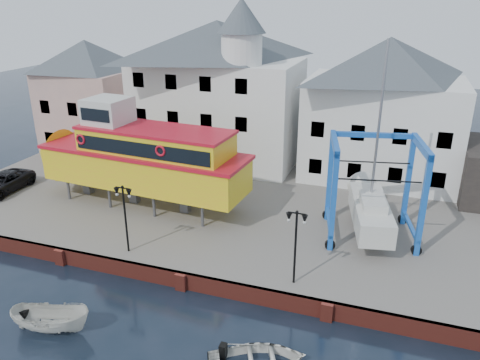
% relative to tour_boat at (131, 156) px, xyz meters
% --- Properties ---
extents(ground, '(140.00, 140.00, 0.00)m').
position_rel_tour_boat_xyz_m(ground, '(7.29, -7.52, -4.56)').
color(ground, black).
rests_on(ground, ground).
extents(hardstanding, '(44.00, 22.00, 1.00)m').
position_rel_tour_boat_xyz_m(hardstanding, '(7.29, 3.48, -4.06)').
color(hardstanding, '#64605D').
rests_on(hardstanding, ground).
extents(quay_wall, '(44.00, 0.47, 1.00)m').
position_rel_tour_boat_xyz_m(quay_wall, '(7.29, -7.42, -4.06)').
color(quay_wall, maroon).
rests_on(quay_wall, ground).
extents(building_pink, '(8.00, 7.00, 10.30)m').
position_rel_tour_boat_xyz_m(building_pink, '(-10.71, 10.48, 1.59)').
color(building_pink, tan).
rests_on(building_pink, hardstanding).
extents(building_white_main, '(14.00, 8.30, 14.00)m').
position_rel_tour_boat_xyz_m(building_white_main, '(2.42, 10.87, 2.79)').
color(building_white_main, silver).
rests_on(building_white_main, hardstanding).
extents(building_white_right, '(12.00, 8.00, 11.20)m').
position_rel_tour_boat_xyz_m(building_white_right, '(16.29, 11.48, 2.04)').
color(building_white_right, silver).
rests_on(building_white_right, hardstanding).
extents(lamp_post_left, '(1.12, 0.32, 4.20)m').
position_rel_tour_boat_xyz_m(lamp_post_left, '(3.29, -6.32, -0.38)').
color(lamp_post_left, black).
rests_on(lamp_post_left, hardstanding).
extents(lamp_post_right, '(1.12, 0.32, 4.20)m').
position_rel_tour_boat_xyz_m(lamp_post_right, '(13.29, -6.32, -0.38)').
color(lamp_post_right, black).
rests_on(lamp_post_right, hardstanding).
extents(tour_boat, '(17.57, 5.38, 7.54)m').
position_rel_tour_boat_xyz_m(tour_boat, '(0.00, 0.00, 0.00)').
color(tour_boat, '#59595E').
rests_on(tour_boat, hardstanding).
extents(travel_lift, '(6.34, 8.15, 11.95)m').
position_rel_tour_boat_xyz_m(travel_lift, '(16.42, 0.97, -1.55)').
color(travel_lift, '#1654A0').
rests_on(travel_lift, hardstanding).
extents(van, '(2.55, 5.26, 1.44)m').
position_rel_tour_boat_xyz_m(van, '(-10.65, -1.61, -2.83)').
color(van, black).
rests_on(van, hardstanding).
extents(motorboat_a, '(4.19, 2.32, 1.53)m').
position_rel_tour_boat_xyz_m(motorboat_a, '(2.86, -12.66, -4.56)').
color(motorboat_a, silver).
rests_on(motorboat_a, ground).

